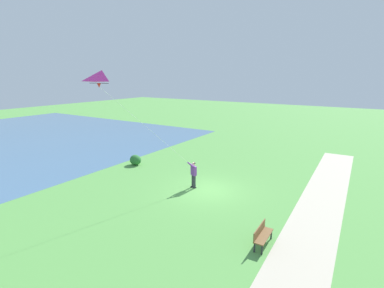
# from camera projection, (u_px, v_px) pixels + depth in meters

# --- Properties ---
(ground_plane) EXTENTS (120.00, 120.00, 0.00)m
(ground_plane) POSITION_uv_depth(u_px,v_px,m) (207.00, 190.00, 18.32)
(ground_plane) COLOR #569947
(walkway_path) EXTENTS (3.27, 32.05, 0.02)m
(walkway_path) POSITION_uv_depth(u_px,v_px,m) (310.00, 234.00, 13.21)
(walkway_path) COLOR #B7AD99
(walkway_path) RESTS_ON ground
(person_kite_flyer) EXTENTS (0.50, 0.63, 1.83)m
(person_kite_flyer) POSITION_uv_depth(u_px,v_px,m) (193.00, 172.00, 18.47)
(person_kite_flyer) COLOR #232328
(person_kite_flyer) RESTS_ON ground
(flying_kite) EXTENTS (2.89, 4.93, 5.61)m
(flying_kite) POSITION_uv_depth(u_px,v_px,m) (103.00, 80.00, 14.30)
(flying_kite) COLOR #E02D9E
(park_bench_near_walkway) EXTENTS (0.48, 1.51, 0.88)m
(park_bench_near_walkway) POSITION_uv_depth(u_px,v_px,m) (262.00, 234.00, 12.26)
(park_bench_near_walkway) COLOR brown
(park_bench_near_walkway) RESTS_ON ground
(lakeside_shrub) EXTENTS (0.99, 0.84, 0.85)m
(lakeside_shrub) POSITION_uv_depth(u_px,v_px,m) (135.00, 160.00, 23.40)
(lakeside_shrub) COLOR #2D7033
(lakeside_shrub) RESTS_ON ground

